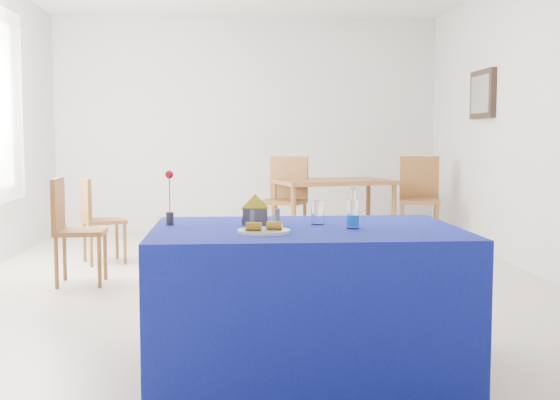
{
  "coord_description": "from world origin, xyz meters",
  "views": [
    {
      "loc": [
        -0.26,
        -5.81,
        1.22
      ],
      "look_at": [
        -0.01,
        -2.35,
        0.92
      ],
      "focal_mm": 45.0,
      "sensor_mm": 36.0,
      "label": 1
    }
  ],
  "objects_px": {
    "water_bottle": "(353,215)",
    "oak_table": "(333,186)",
    "plate": "(264,231)",
    "chair_bg_right": "(419,193)",
    "chair_win_b": "(96,214)",
    "chair_win_a": "(71,223)",
    "chair_bg_left": "(286,194)",
    "blue_table": "(306,299)"
  },
  "relations": [
    {
      "from": "water_bottle",
      "to": "oak_table",
      "type": "distance_m",
      "value": 4.48
    },
    {
      "from": "oak_table",
      "to": "plate",
      "type": "bearing_deg",
      "value": -102.78
    },
    {
      "from": "chair_bg_right",
      "to": "chair_win_b",
      "type": "bearing_deg",
      "value": -148.88
    },
    {
      "from": "chair_bg_right",
      "to": "chair_win_b",
      "type": "distance_m",
      "value": 3.69
    },
    {
      "from": "chair_win_b",
      "to": "chair_win_a",
      "type": "bearing_deg",
      "value": 156.05
    },
    {
      "from": "water_bottle",
      "to": "chair_win_a",
      "type": "bearing_deg",
      "value": 129.56
    },
    {
      "from": "plate",
      "to": "chair_win_b",
      "type": "xyz_separation_m",
      "value": [
        -1.47,
        3.49,
        -0.28
      ]
    },
    {
      "from": "chair_bg_left",
      "to": "chair_win_a",
      "type": "relative_size",
      "value": 1.14
    },
    {
      "from": "oak_table",
      "to": "chair_bg_right",
      "type": "bearing_deg",
      "value": 0.72
    },
    {
      "from": "plate",
      "to": "oak_table",
      "type": "height_order",
      "value": "plate"
    },
    {
      "from": "plate",
      "to": "chair_bg_left",
      "type": "height_order",
      "value": "chair_bg_left"
    },
    {
      "from": "chair_win_b",
      "to": "blue_table",
      "type": "bearing_deg",
      "value": -175.13
    },
    {
      "from": "chair_bg_right",
      "to": "chair_win_a",
      "type": "height_order",
      "value": "chair_bg_right"
    },
    {
      "from": "water_bottle",
      "to": "chair_win_b",
      "type": "distance_m",
      "value": 3.89
    },
    {
      "from": "plate",
      "to": "chair_win_a",
      "type": "bearing_deg",
      "value": 120.71
    },
    {
      "from": "water_bottle",
      "to": "blue_table",
      "type": "bearing_deg",
      "value": 166.13
    },
    {
      "from": "chair_bg_right",
      "to": "oak_table",
      "type": "bearing_deg",
      "value": -165.53
    },
    {
      "from": "water_bottle",
      "to": "chair_win_b",
      "type": "height_order",
      "value": "water_bottle"
    },
    {
      "from": "plate",
      "to": "blue_table",
      "type": "height_order",
      "value": "plate"
    },
    {
      "from": "plate",
      "to": "blue_table",
      "type": "xyz_separation_m",
      "value": [
        0.23,
        0.2,
        -0.39
      ]
    },
    {
      "from": "plate",
      "to": "chair_bg_left",
      "type": "distance_m",
      "value": 4.66
    },
    {
      "from": "plate",
      "to": "chair_bg_left",
      "type": "xyz_separation_m",
      "value": [
        0.49,
        4.63,
        -0.18
      ]
    },
    {
      "from": "water_bottle",
      "to": "chair_bg_right",
      "type": "distance_m",
      "value": 4.74
    },
    {
      "from": "plate",
      "to": "oak_table",
      "type": "distance_m",
      "value": 4.7
    },
    {
      "from": "chair_win_a",
      "to": "chair_win_b",
      "type": "height_order",
      "value": "chair_win_a"
    },
    {
      "from": "blue_table",
      "to": "plate",
      "type": "bearing_deg",
      "value": -139.43
    },
    {
      "from": "chair_bg_left",
      "to": "chair_win_b",
      "type": "relative_size",
      "value": 1.21
    },
    {
      "from": "water_bottle",
      "to": "chair_bg_left",
      "type": "relative_size",
      "value": 0.21
    },
    {
      "from": "plate",
      "to": "blue_table",
      "type": "relative_size",
      "value": 0.16
    },
    {
      "from": "blue_table",
      "to": "chair_win_a",
      "type": "distance_m",
      "value": 2.89
    },
    {
      "from": "chair_bg_left",
      "to": "chair_bg_right",
      "type": "distance_m",
      "value": 1.56
    },
    {
      "from": "oak_table",
      "to": "chair_bg_right",
      "type": "xyz_separation_m",
      "value": [
        1.02,
        0.01,
        -0.09
      ]
    },
    {
      "from": "chair_win_b",
      "to": "oak_table",
      "type": "bearing_deg",
      "value": -88.87
    },
    {
      "from": "oak_table",
      "to": "chair_bg_left",
      "type": "distance_m",
      "value": 0.56
    },
    {
      "from": "water_bottle",
      "to": "oak_table",
      "type": "relative_size",
      "value": 0.15
    },
    {
      "from": "blue_table",
      "to": "water_bottle",
      "type": "xyz_separation_m",
      "value": [
        0.24,
        -0.06,
        0.45
      ]
    },
    {
      "from": "blue_table",
      "to": "chair_bg_right",
      "type": "height_order",
      "value": "chair_bg_right"
    },
    {
      "from": "chair_win_b",
      "to": "plate",
      "type": "bearing_deg",
      "value": -179.61
    },
    {
      "from": "chair_win_a",
      "to": "chair_win_b",
      "type": "distance_m",
      "value": 0.98
    },
    {
      "from": "blue_table",
      "to": "chair_win_a",
      "type": "height_order",
      "value": "chair_win_a"
    },
    {
      "from": "chair_bg_left",
      "to": "oak_table",
      "type": "bearing_deg",
      "value": 19.08
    },
    {
      "from": "plate",
      "to": "chair_bg_left",
      "type": "relative_size",
      "value": 0.26
    }
  ]
}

